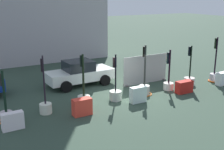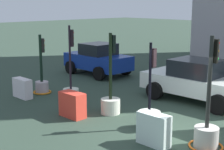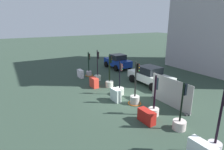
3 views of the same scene
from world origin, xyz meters
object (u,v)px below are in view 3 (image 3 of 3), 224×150
traffic_light_1 (98,75)px  traffic_light_2 (110,81)px  traffic_light_5 (154,107)px  car_white_van (150,76)px  construction_barrier_0 (80,74)px  construction_barrier_2 (116,95)px  traffic_light_4 (135,97)px  traffic_light_6 (180,121)px  traffic_light_3 (120,89)px  construction_barrier_1 (94,82)px  traffic_light_0 (89,71)px  traffic_light_7 (215,143)px  car_blue_estate (118,61)px  construction_barrier_3 (147,116)px

traffic_light_1 → traffic_light_2: size_ratio=1.06×
traffic_light_5 → car_white_van: bearing=141.0°
construction_barrier_0 → construction_barrier_2: construction_barrier_2 is taller
traffic_light_4 → traffic_light_6: 3.81m
traffic_light_2 → traffic_light_4: bearing=-2.2°
traffic_light_3 → construction_barrier_0: 6.05m
traffic_light_4 → traffic_light_6: (3.81, 0.16, -0.03)m
traffic_light_4 → construction_barrier_1: bearing=-166.8°
traffic_light_0 → traffic_light_5: bearing=0.5°
traffic_light_0 → traffic_light_7: (14.01, -0.02, 0.03)m
car_blue_estate → traffic_light_1: bearing=-53.1°
traffic_light_4 → construction_barrier_3: 2.54m
traffic_light_6 → construction_barrier_0: bearing=-174.1°
traffic_light_0 → car_white_van: (5.41, 3.80, 0.34)m
construction_barrier_1 → traffic_light_2: bearing=62.8°
traffic_light_2 → construction_barrier_0: traffic_light_2 is taller
traffic_light_1 → construction_barrier_2: size_ratio=3.13×
traffic_light_1 → construction_barrier_1: (1.56, -1.12, -0.08)m
traffic_light_5 → construction_barrier_1: bearing=-170.3°
traffic_light_0 → construction_barrier_3: traffic_light_0 is taller
traffic_light_0 → construction_barrier_1: (3.51, -1.02, -0.05)m
car_blue_estate → car_white_van: bearing=-5.4°
traffic_light_5 → traffic_light_7: bearing=-1.4°
traffic_light_1 → traffic_light_5: bearing=-0.1°
construction_barrier_1 → traffic_light_6: bearing=8.3°
traffic_light_7 → traffic_light_1: bearing=179.4°
traffic_light_6 → construction_barrier_0: (-11.79, -1.22, -0.07)m
traffic_light_3 → car_white_van: bearing=99.9°
construction_barrier_3 → traffic_light_2: bearing=170.2°
traffic_light_0 → traffic_light_1: bearing=2.9°
traffic_light_3 → traffic_light_1: bearing=179.2°
car_white_van → car_blue_estate: bearing=174.6°
construction_barrier_3 → construction_barrier_2: bearing=-179.9°
traffic_light_3 → traffic_light_4: 2.02m
traffic_light_6 → car_white_van: (-6.49, 3.60, 0.35)m
traffic_light_7 → car_blue_estate: size_ratio=0.82×
traffic_light_1 → traffic_light_7: 12.06m
traffic_light_7 → traffic_light_0: bearing=179.9°
car_blue_estate → traffic_light_6: bearing=-17.8°
traffic_light_2 → traffic_light_5: traffic_light_2 is taller
traffic_light_4 → construction_barrier_1: traffic_light_4 is taller
traffic_light_2 → traffic_light_3: size_ratio=1.06×
traffic_light_1 → traffic_light_3: traffic_light_1 is taller
car_blue_estate → construction_barrier_0: bearing=-75.6°
traffic_light_2 → traffic_light_6: traffic_light_2 is taller
traffic_light_5 → car_white_van: (-4.59, 3.72, 0.30)m
traffic_light_4 → construction_barrier_0: (-7.98, -1.06, -0.10)m
traffic_light_0 → construction_barrier_0: traffic_light_0 is taller
traffic_light_4 → traffic_light_5: bearing=1.0°
traffic_light_4 → construction_barrier_0: size_ratio=3.11×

